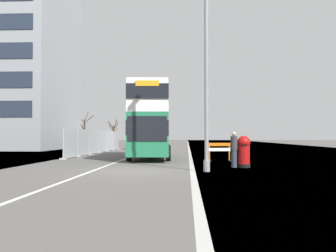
% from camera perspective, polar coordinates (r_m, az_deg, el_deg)
% --- Properties ---
extents(ground, '(140.00, 280.00, 0.10)m').
position_cam_1_polar(ground, '(17.55, -3.36, -6.79)').
color(ground, '#565451').
extents(double_decker_bus, '(3.19, 11.32, 4.98)m').
position_cam_1_polar(double_decker_bus, '(27.71, -2.58, 0.73)').
color(double_decker_bus, '#1E6B47').
rests_on(double_decker_bus, ground).
extents(lamppost_foreground, '(0.29, 0.70, 8.55)m').
position_cam_1_polar(lamppost_foreground, '(17.30, 5.71, 6.72)').
color(lamppost_foreground, gray).
rests_on(lamppost_foreground, ground).
extents(red_pillar_postbox, '(0.65, 0.65, 1.59)m').
position_cam_1_polar(red_pillar_postbox, '(19.66, 11.16, -3.52)').
color(red_pillar_postbox, black).
rests_on(red_pillar_postbox, ground).
extents(roadworks_barrier, '(1.48, 0.68, 1.15)m').
position_cam_1_polar(roadworks_barrier, '(24.47, 7.59, -3.52)').
color(roadworks_barrier, orange).
rests_on(roadworks_barrier, ground).
extents(construction_site_fence, '(0.44, 20.60, 2.15)m').
position_cam_1_polar(construction_site_fence, '(36.26, -10.24, -2.33)').
color(construction_site_fence, '#A8AAAD').
rests_on(construction_site_fence, ground).
extents(car_oncoming_near, '(1.98, 4.24, 2.11)m').
position_cam_1_polar(car_oncoming_near, '(45.79, -4.14, -2.23)').
color(car_oncoming_near, navy).
rests_on(car_oncoming_near, ground).
extents(car_receding_mid, '(2.06, 4.21, 2.22)m').
position_cam_1_polar(car_receding_mid, '(54.50, -2.99, -2.08)').
color(car_receding_mid, gray).
rests_on(car_receding_mid, ground).
extents(car_receding_far, '(1.95, 4.11, 2.12)m').
position_cam_1_polar(car_receding_far, '(62.79, -2.70, -2.04)').
color(car_receding_far, black).
rests_on(car_receding_far, ground).
extents(car_far_side, '(1.93, 4.59, 2.11)m').
position_cam_1_polar(car_far_side, '(69.28, -2.04, -1.99)').
color(car_far_side, silver).
rests_on(car_far_side, ground).
extents(bare_tree_far_verge_near, '(2.67, 2.40, 4.84)m').
position_cam_1_polar(bare_tree_far_verge_near, '(51.86, -17.35, -0.47)').
color(bare_tree_far_verge_near, '#4C3D2D').
rests_on(bare_tree_far_verge_near, ground).
extents(bare_tree_far_verge_mid, '(2.72, 2.50, 5.89)m').
position_cam_1_polar(bare_tree_far_verge_mid, '(66.87, -12.21, -0.48)').
color(bare_tree_far_verge_mid, '#4C3D2D').
rests_on(bare_tree_far_verge_mid, ground).
extents(bare_tree_far_verge_far, '(2.13, 2.30, 4.75)m').
position_cam_1_polar(bare_tree_far_verge_far, '(74.62, -8.03, -0.96)').
color(bare_tree_far_verge_far, '#4C3D2D').
rests_on(bare_tree_far_verge_far, ground).
extents(pedestrian_at_kerb, '(0.34, 0.34, 1.79)m').
position_cam_1_polar(pedestrian_at_kerb, '(19.53, 9.74, -3.45)').
color(pedestrian_at_kerb, '#2D3342').
rests_on(pedestrian_at_kerb, ground).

